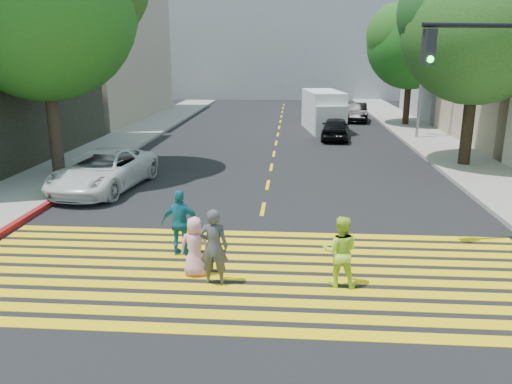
# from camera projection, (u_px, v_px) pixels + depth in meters

# --- Properties ---
(ground) EXTENTS (120.00, 120.00, 0.00)m
(ground) POSITION_uv_depth(u_px,v_px,m) (245.00, 299.00, 9.99)
(ground) COLOR black
(sidewalk_left) EXTENTS (3.00, 40.00, 0.15)m
(sidewalk_left) POSITION_uv_depth(u_px,v_px,m) (145.00, 129.00, 31.70)
(sidewalk_left) COLOR gray
(sidewalk_left) RESTS_ON ground
(sidewalk_right) EXTENTS (3.00, 60.00, 0.15)m
(sidewalk_right) POSITION_uv_depth(u_px,v_px,m) (452.00, 155.00, 23.78)
(sidewalk_right) COLOR gray
(sidewalk_right) RESTS_ON ground
(curb_red) EXTENTS (0.20, 8.00, 0.16)m
(curb_red) POSITION_uv_depth(u_px,v_px,m) (52.00, 202.00, 16.22)
(curb_red) COLOR maroon
(curb_red) RESTS_ON ground
(crosswalk) EXTENTS (13.40, 5.30, 0.01)m
(crosswalk) POSITION_uv_depth(u_px,v_px,m) (250.00, 272.00, 11.21)
(crosswalk) COLOR yellow
(crosswalk) RESTS_ON ground
(lane_line) EXTENTS (0.12, 34.40, 0.01)m
(lane_line) POSITION_uv_depth(u_px,v_px,m) (279.00, 131.00, 31.60)
(lane_line) COLOR yellow
(lane_line) RESTS_ON ground
(building_left_tan) EXTENTS (12.00, 16.00, 10.00)m
(building_left_tan) POSITION_uv_depth(u_px,v_px,m) (64.00, 50.00, 36.67)
(building_left_tan) COLOR tan
(building_left_tan) RESTS_ON ground
(building_right_grey) EXTENTS (10.00, 10.00, 10.00)m
(building_right_grey) POSITION_uv_depth(u_px,v_px,m) (488.00, 50.00, 36.40)
(building_right_grey) COLOR gray
(building_right_grey) RESTS_ON ground
(backdrop_block) EXTENTS (30.00, 8.00, 12.00)m
(backdrop_block) POSITION_uv_depth(u_px,v_px,m) (286.00, 41.00, 54.48)
(backdrop_block) COLOR gray
(backdrop_block) RESTS_ON ground
(tree_right_near) EXTENTS (8.11, 7.81, 8.99)m
(tree_right_near) POSITION_uv_depth(u_px,v_px,m) (482.00, 19.00, 19.94)
(tree_right_near) COLOR black
(tree_right_near) RESTS_ON ground
(tree_right_far) EXTENTS (6.70, 6.38, 8.29)m
(tree_right_far) POSITION_uv_depth(u_px,v_px,m) (413.00, 39.00, 32.12)
(tree_right_far) COLOR black
(tree_right_far) RESTS_ON ground
(pedestrian_man) EXTENTS (0.61, 0.40, 1.67)m
(pedestrian_man) POSITION_uv_depth(u_px,v_px,m) (214.00, 247.00, 10.47)
(pedestrian_man) COLOR #404247
(pedestrian_man) RESTS_ON ground
(pedestrian_woman) EXTENTS (0.81, 0.66, 1.54)m
(pedestrian_woman) POSITION_uv_depth(u_px,v_px,m) (340.00, 251.00, 10.39)
(pedestrian_woman) COLOR #C0F339
(pedestrian_woman) RESTS_ON ground
(pedestrian_child) EXTENTS (0.66, 0.43, 1.35)m
(pedestrian_child) POSITION_uv_depth(u_px,v_px,m) (195.00, 247.00, 10.91)
(pedestrian_child) COLOR #EFA3C5
(pedestrian_child) RESTS_ON ground
(pedestrian_extra) EXTENTS (0.96, 0.41, 1.63)m
(pedestrian_extra) POSITION_uv_depth(u_px,v_px,m) (181.00, 223.00, 11.99)
(pedestrian_extra) COLOR #176C84
(pedestrian_extra) RESTS_ON ground
(white_sedan) EXTENTS (2.97, 5.33, 1.41)m
(white_sedan) POSITION_uv_depth(u_px,v_px,m) (103.00, 170.00, 17.85)
(white_sedan) COLOR silver
(white_sedan) RESTS_ON ground
(dark_car_near) EXTENTS (1.92, 3.94, 1.30)m
(dark_car_near) POSITION_uv_depth(u_px,v_px,m) (335.00, 128.00, 28.24)
(dark_car_near) COLOR black
(dark_car_near) RESTS_ON ground
(silver_car) EXTENTS (2.46, 4.76, 1.32)m
(silver_car) POSITION_uv_depth(u_px,v_px,m) (327.00, 107.00, 39.45)
(silver_car) COLOR #99A4B4
(silver_car) RESTS_ON ground
(dark_car_parked) EXTENTS (1.70, 4.04, 1.30)m
(dark_car_parked) POSITION_uv_depth(u_px,v_px,m) (357.00, 112.00, 35.85)
(dark_car_parked) COLOR black
(dark_car_parked) RESTS_ON ground
(white_van) EXTENTS (2.63, 5.44, 2.46)m
(white_van) POSITION_uv_depth(u_px,v_px,m) (324.00, 112.00, 31.38)
(white_van) COLOR white
(white_van) RESTS_ON ground
(street_lamp) EXTENTS (1.94, 0.48, 8.56)m
(street_lamp) POSITION_uv_depth(u_px,v_px,m) (420.00, 50.00, 27.11)
(street_lamp) COLOR gray
(street_lamp) RESTS_ON ground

